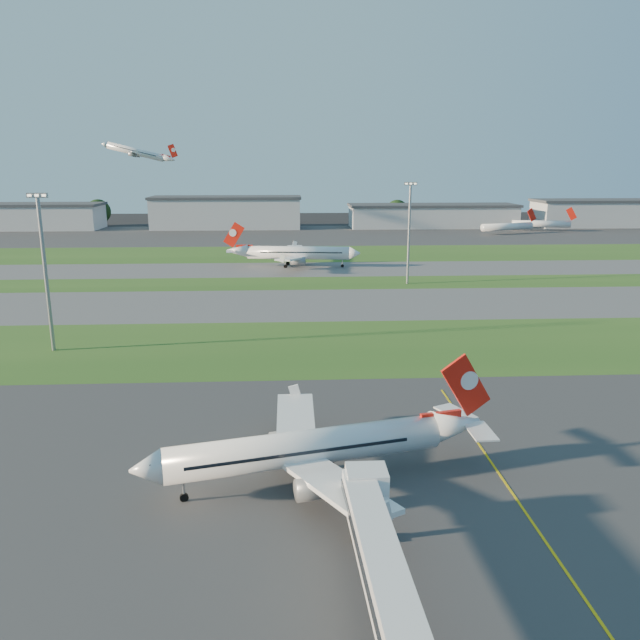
{
  "coord_description": "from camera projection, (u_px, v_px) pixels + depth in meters",
  "views": [
    {
      "loc": [
        -15.85,
        -49.59,
        30.17
      ],
      "look_at": [
        -11.06,
        42.67,
        7.0
      ],
      "focal_mm": 35.0,
      "sensor_mm": 36.0,
      "label": 1
    }
  ],
  "objects": [
    {
      "name": "apron_far",
      "position": [
        324.0,
        235.0,
        274.12
      ],
      "size": [
        400.0,
        80.0,
        0.01
      ],
      "primitive_type": "cube",
      "color": "#333335",
      "rests_on": "ground"
    },
    {
      "name": "hangar_east",
      "position": [
        432.0,
        216.0,
        304.57
      ],
      "size": [
        81.6,
        23.0,
        11.2
      ],
      "color": "#9DA0A5",
      "rests_on": "ground"
    },
    {
      "name": "taxiway_b",
      "position": [
        342.0,
        269.0,
        184.04
      ],
      "size": [
        300.0,
        26.0,
        0.01
      ],
      "primitive_type": "cube",
      "color": "#515154",
      "rests_on": "ground"
    },
    {
      "name": "airliner_taxiing",
      "position": [
        297.0,
        253.0,
        187.12
      ],
      "size": [
        38.02,
        32.08,
        11.88
      ],
      "rotation": [
        0.0,
        0.0,
        3.02
      ],
      "color": "white",
      "rests_on": "ground"
    },
    {
      "name": "tree_west",
      "position": [
        98.0,
        212.0,
        310.45
      ],
      "size": [
        12.1,
        12.1,
        13.2
      ],
      "color": "black",
      "rests_on": "ground"
    },
    {
      "name": "tree_east",
      "position": [
        543.0,
        212.0,
        319.09
      ],
      "size": [
        10.45,
        10.45,
        11.4
      ],
      "color": "black",
      "rests_on": "ground"
    },
    {
      "name": "hangar_far_west",
      "position": [
        3.0,
        216.0,
        294.15
      ],
      "size": [
        91.8,
        23.0,
        12.2
      ],
      "color": "#9DA0A5",
      "rests_on": "ground"
    },
    {
      "name": "light_mast_west",
      "position": [
        44.0,
        262.0,
        100.18
      ],
      "size": [
        3.2,
        0.7,
        25.8
      ],
      "color": "gray",
      "rests_on": "ground"
    },
    {
      "name": "ground",
      "position": [
        467.0,
        508.0,
        56.17
      ],
      "size": [
        700.0,
        700.0,
        0.0
      ],
      "primitive_type": "plane",
      "color": "black",
      "rests_on": "ground"
    },
    {
      "name": "mini_jet_near",
      "position": [
        507.0,
        227.0,
        275.67
      ],
      "size": [
        27.68,
        11.24,
        9.48
      ],
      "rotation": [
        0.0,
        0.0,
        0.32
      ],
      "color": "white",
      "rests_on": "ground"
    },
    {
      "name": "airliner_departing",
      "position": [
        136.0,
        152.0,
        265.12
      ],
      "size": [
        29.25,
        24.75,
        9.13
      ],
      "rotation": [
        0.0,
        0.0,
        0.07
      ],
      "color": "white"
    },
    {
      "name": "yellow_line",
      "position": [
        521.0,
        507.0,
        56.43
      ],
      "size": [
        0.25,
        60.0,
        0.02
      ],
      "primitive_type": "cube",
      "color": "gold",
      "rests_on": "ground"
    },
    {
      "name": "grass_strip_c",
      "position": [
        334.0,
        254.0,
        216.0
      ],
      "size": [
        300.0,
        40.0,
        0.01
      ],
      "primitive_type": "cube",
      "color": "#29541C",
      "rests_on": "ground"
    },
    {
      "name": "grass_strip_a",
      "position": [
        382.0,
        346.0,
        106.54
      ],
      "size": [
        300.0,
        34.0,
        0.01
      ],
      "primitive_type": "cube",
      "color": "#29541C",
      "rests_on": "ground"
    },
    {
      "name": "taxiway_a",
      "position": [
        360.0,
        304.0,
        138.51
      ],
      "size": [
        300.0,
        32.0,
        0.01
      ],
      "primitive_type": "cube",
      "color": "#515154",
      "rests_on": "ground"
    },
    {
      "name": "mini_jet_far",
      "position": [
        541.0,
        224.0,
        288.25
      ],
      "size": [
        28.39,
        8.13,
        9.48
      ],
      "rotation": [
        0.0,
        0.0,
        -0.19
      ],
      "color": "white",
      "rests_on": "ground"
    },
    {
      "name": "airliner_parked",
      "position": [
        309.0,
        448.0,
        59.82
      ],
      "size": [
        32.74,
        27.44,
        10.39
      ],
      "rotation": [
        0.0,
        0.0,
        0.24
      ],
      "color": "white",
      "rests_on": "ground"
    },
    {
      "name": "light_mast_centre",
      "position": [
        409.0,
        226.0,
        157.94
      ],
      "size": [
        3.2,
        0.7,
        25.8
      ],
      "color": "gray",
      "rests_on": "ground"
    },
    {
      "name": "tree_mid_west",
      "position": [
        279.0,
        214.0,
        311.41
      ],
      "size": [
        9.9,
        9.9,
        10.8
      ],
      "color": "black",
      "rests_on": "ground"
    },
    {
      "name": "tree_mid_east",
      "position": [
        397.0,
        211.0,
        317.1
      ],
      "size": [
        11.55,
        11.55,
        12.6
      ],
      "color": "black",
      "rests_on": "ground"
    },
    {
      "name": "hangar_west",
      "position": [
        227.0,
        212.0,
        299.06
      ],
      "size": [
        71.4,
        23.0,
        15.2
      ],
      "color": "#9DA0A5",
      "rests_on": "ground"
    },
    {
      "name": "jet_bridge",
      "position": [
        386.0,
        584.0,
        39.95
      ],
      "size": [
        4.2,
        26.9,
        6.2
      ],
      "color": "silver",
      "rests_on": "ground"
    },
    {
      "name": "hangar_far_east",
      "position": [
        631.0,
        213.0,
        309.36
      ],
      "size": [
        96.9,
        23.0,
        13.2
      ],
      "color": "#9DA0A5",
      "rests_on": "ground"
    },
    {
      "name": "grass_strip_b",
      "position": [
        349.0,
        283.0,
        162.73
      ],
      "size": [
        300.0,
        18.0,
        0.01
      ],
      "primitive_type": "cube",
      "color": "#29541C",
      "rests_on": "ground"
    },
    {
      "name": "apron_near",
      "position": [
        467.0,
        508.0,
        56.17
      ],
      "size": [
        300.0,
        70.0,
        0.01
      ],
      "primitive_type": "cube",
      "color": "#333335",
      "rests_on": "ground"
    }
  ]
}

